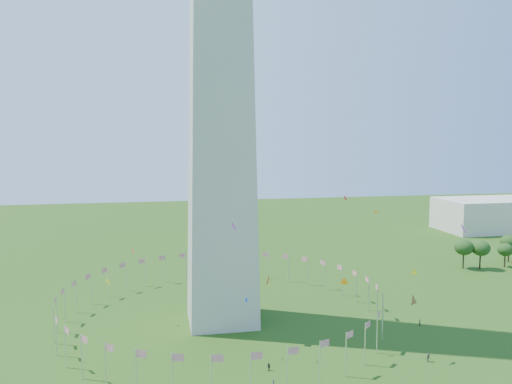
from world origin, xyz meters
The scene contains 3 objects.
flag_ring centered at (0.00, 50.00, 4.50)m, with size 80.24×80.24×9.00m.
gov_building_east_a centered at (150.00, 150.00, 8.00)m, with size 50.00×30.00×16.00m, color beige.
kites_aloft centered at (18.17, 24.42, 18.69)m, with size 89.58×66.12×27.27m.
Camera 1 is at (-15.34, -73.03, 46.68)m, focal length 35.00 mm.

